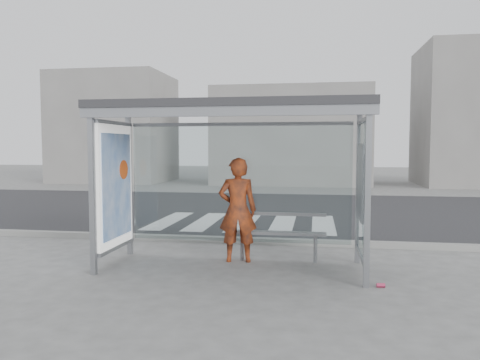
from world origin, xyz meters
name	(u,v)px	position (x,y,z in m)	size (l,w,h in m)	color
ground	(232,268)	(0.00, 0.00, 0.00)	(80.00, 80.00, 0.00)	slate
road	(272,210)	(0.00, 7.00, 0.00)	(30.00, 10.00, 0.01)	#242326
curb	(249,241)	(0.00, 1.95, 0.06)	(30.00, 0.18, 0.12)	gray
crosswalk	(244,223)	(-0.50, 4.50, 0.00)	(4.55, 3.00, 0.00)	silver
bus_shelter	(210,144)	(-0.37, 0.06, 1.98)	(4.25, 1.65, 2.62)	gray
building_left	(115,128)	(-10.00, 18.00, 3.00)	(6.00, 5.00, 6.00)	slate
building_center	(292,137)	(0.00, 18.00, 2.50)	(8.00, 5.00, 5.00)	slate
building_right	(471,116)	(9.00, 18.00, 3.50)	(5.00, 5.00, 7.00)	slate
person	(238,210)	(0.01, 0.47, 0.88)	(0.64, 0.42, 1.76)	#CA5D13
bench	(278,232)	(0.69, 0.58, 0.49)	(1.59, 0.21, 0.82)	slate
soda_can	(381,285)	(2.20, -0.68, 0.03)	(0.06, 0.06, 0.11)	#CD3C64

